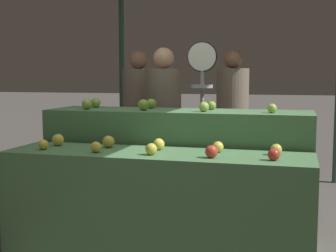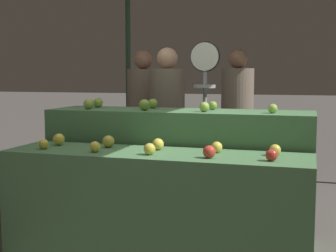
% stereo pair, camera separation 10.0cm
% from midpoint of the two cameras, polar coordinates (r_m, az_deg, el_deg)
% --- Properties ---
extents(display_counter_front, '(2.11, 0.55, 0.80)m').
position_cam_midpoint_polar(display_counter_front, '(3.29, -0.71, -10.13)').
color(display_counter_front, '#4C7A4C').
rests_on(display_counter_front, ground_plane).
extents(display_counter_back, '(2.11, 0.55, 1.05)m').
position_cam_midpoint_polar(display_counter_back, '(3.81, 2.05, -5.92)').
color(display_counter_back, '#4C7A4C').
rests_on(display_counter_back, ground_plane).
extents(apple_front_0, '(0.07, 0.07, 0.07)m').
position_cam_midpoint_polar(apple_front_0, '(3.43, -14.13, -2.15)').
color(apple_front_0, yellow).
rests_on(apple_front_0, display_counter_front).
extents(apple_front_1, '(0.07, 0.07, 0.07)m').
position_cam_midpoint_polar(apple_front_1, '(3.23, -8.02, -2.53)').
color(apple_front_1, yellow).
rests_on(apple_front_1, display_counter_front).
extents(apple_front_2, '(0.08, 0.08, 0.08)m').
position_cam_midpoint_polar(apple_front_2, '(3.09, -1.33, -2.82)').
color(apple_front_2, gold).
rests_on(apple_front_2, display_counter_front).
extents(apple_front_3, '(0.08, 0.08, 0.08)m').
position_cam_midpoint_polar(apple_front_3, '(2.98, 6.01, -3.14)').
color(apple_front_3, red).
rests_on(apple_front_3, display_counter_front).
extents(apple_front_4, '(0.08, 0.08, 0.08)m').
position_cam_midpoint_polar(apple_front_4, '(2.94, 13.47, -3.47)').
color(apple_front_4, '#B72D23').
rests_on(apple_front_4, display_counter_front).
extents(apple_front_5, '(0.09, 0.09, 0.09)m').
position_cam_midpoint_polar(apple_front_5, '(3.60, -12.39, -1.60)').
color(apple_front_5, yellow).
rests_on(apple_front_5, display_counter_front).
extents(apple_front_6, '(0.09, 0.09, 0.09)m').
position_cam_midpoint_polar(apple_front_6, '(3.43, -6.45, -1.88)').
color(apple_front_6, gold).
rests_on(apple_front_6, display_counter_front).
extents(apple_front_7, '(0.08, 0.08, 0.08)m').
position_cam_midpoint_polar(apple_front_7, '(3.29, -0.35, -2.23)').
color(apple_front_7, yellow).
rests_on(apple_front_7, display_counter_front).
extents(apple_front_8, '(0.08, 0.08, 0.08)m').
position_cam_midpoint_polar(apple_front_8, '(3.20, 6.87, -2.58)').
color(apple_front_8, yellow).
rests_on(apple_front_8, display_counter_front).
extents(apple_front_9, '(0.08, 0.08, 0.08)m').
position_cam_midpoint_polar(apple_front_9, '(3.15, 13.82, -2.86)').
color(apple_front_9, gold).
rests_on(apple_front_9, display_counter_front).
extents(apple_back_0, '(0.09, 0.09, 0.09)m').
position_cam_midpoint_polar(apple_back_0, '(3.89, -8.91, 2.67)').
color(apple_back_0, '#8EB247').
rests_on(apple_back_0, display_counter_back).
extents(apple_back_1, '(0.09, 0.09, 0.09)m').
position_cam_midpoint_polar(apple_back_1, '(3.70, -2.12, 2.59)').
color(apple_back_1, '#7AA338').
rests_on(apple_back_1, display_counter_back).
extents(apple_back_2, '(0.08, 0.08, 0.08)m').
position_cam_midpoint_polar(apple_back_2, '(3.57, 5.26, 2.34)').
color(apple_back_2, '#8EB247').
rests_on(apple_back_2, display_counter_back).
extents(apple_back_3, '(0.07, 0.07, 0.07)m').
position_cam_midpoint_polar(apple_back_3, '(3.52, 13.45, 2.09)').
color(apple_back_3, '#8EB247').
rests_on(apple_back_3, display_counter_back).
extents(apple_back_4, '(0.08, 0.08, 0.08)m').
position_cam_midpoint_polar(apple_back_4, '(4.09, -7.83, 2.84)').
color(apple_back_4, '#84AD3D').
rests_on(apple_back_4, display_counter_back).
extents(apple_back_5, '(0.08, 0.08, 0.08)m').
position_cam_midpoint_polar(apple_back_5, '(3.91, -1.12, 2.74)').
color(apple_back_5, '#7AA338').
rests_on(apple_back_5, display_counter_back).
extents(apple_back_6, '(0.07, 0.07, 0.07)m').
position_cam_midpoint_polar(apple_back_6, '(3.78, 6.25, 2.50)').
color(apple_back_6, '#7AA338').
rests_on(apple_back_6, display_counter_back).
extents(produce_scale, '(0.27, 0.20, 1.63)m').
position_cam_midpoint_polar(produce_scale, '(4.28, 5.16, 4.25)').
color(produce_scale, '#99999E').
rests_on(produce_scale, ground_plane).
extents(person_vendor_at_scale, '(0.48, 0.48, 1.60)m').
position_cam_midpoint_polar(person_vendor_at_scale, '(4.69, 0.52, 1.26)').
color(person_vendor_at_scale, '#2D2D38').
rests_on(person_vendor_at_scale, ground_plane).
extents(person_customer_left, '(0.46, 0.46, 1.60)m').
position_cam_midpoint_polar(person_customer_left, '(5.21, -2.44, 1.73)').
color(person_customer_left, '#2D2D38').
rests_on(person_customer_left, ground_plane).
extents(person_customer_right, '(0.49, 0.49, 1.61)m').
position_cam_midpoint_polar(person_customer_right, '(5.26, 8.97, 1.78)').
color(person_customer_right, '#2D2D38').
rests_on(person_customer_right, ground_plane).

